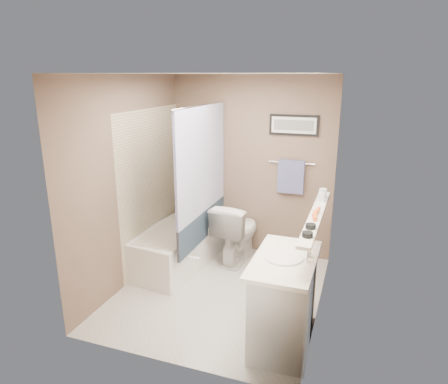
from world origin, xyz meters
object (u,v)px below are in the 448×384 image
(candle_bowl_far, at_px, (311,226))
(toilet, at_px, (237,231))
(soap_bottle, at_px, (322,195))
(hair_brush_front, at_px, (315,215))
(bathtub, at_px, (179,245))
(glass_jar, at_px, (323,193))
(hair_brush_back, at_px, (316,212))
(vanity, at_px, (284,302))
(candle_bowl_near, at_px, (307,234))

(candle_bowl_far, bearing_deg, toilet, 128.28)
(soap_bottle, bearing_deg, hair_brush_front, -90.00)
(bathtub, bearing_deg, glass_jar, 3.23)
(hair_brush_back, relative_size, glass_jar, 2.20)
(candle_bowl_far, distance_m, soap_bottle, 0.82)
(hair_brush_front, relative_size, glass_jar, 2.20)
(hair_brush_front, bearing_deg, vanity, -116.65)
(toilet, bearing_deg, hair_brush_front, 141.31)
(candle_bowl_near, relative_size, hair_brush_back, 0.41)
(hair_brush_front, distance_m, glass_jar, 0.66)
(bathtub, distance_m, hair_brush_back, 2.10)
(hair_brush_front, bearing_deg, hair_brush_back, 90.00)
(toilet, distance_m, vanity, 1.74)
(vanity, relative_size, hair_brush_front, 4.09)
(candle_bowl_near, height_order, hair_brush_front, hair_brush_front)
(toilet, bearing_deg, soap_bottle, 158.92)
(toilet, height_order, candle_bowl_near, candle_bowl_near)
(hair_brush_front, bearing_deg, candle_bowl_far, -90.00)
(bathtub, xyz_separation_m, candle_bowl_near, (1.79, -1.24, 0.89))
(candle_bowl_far, relative_size, hair_brush_back, 0.41)
(soap_bottle, bearing_deg, candle_bowl_far, -90.00)
(toilet, height_order, candle_bowl_far, candle_bowl_far)
(vanity, bearing_deg, glass_jar, 77.16)
(bathtub, bearing_deg, soap_bottle, -0.87)
(candle_bowl_near, relative_size, soap_bottle, 0.63)
(soap_bottle, bearing_deg, glass_jar, 90.00)
(toilet, relative_size, candle_bowl_far, 9.02)
(candle_bowl_far, relative_size, soap_bottle, 0.63)
(candle_bowl_near, height_order, hair_brush_back, hair_brush_back)
(candle_bowl_far, bearing_deg, candle_bowl_near, -90.00)
(toilet, distance_m, candle_bowl_far, 1.92)
(vanity, xyz_separation_m, candle_bowl_far, (0.19, 0.08, 0.73))
(bathtub, relative_size, candle_bowl_near, 16.67)
(hair_brush_back, bearing_deg, glass_jar, 90.00)
(candle_bowl_far, distance_m, hair_brush_back, 0.38)
(glass_jar, bearing_deg, vanity, -100.18)
(vanity, bearing_deg, hair_brush_back, 65.51)
(vanity, distance_m, soap_bottle, 1.21)
(hair_brush_back, xyz_separation_m, glass_jar, (0.00, 0.57, 0.03))
(toilet, height_order, vanity, toilet)
(toilet, distance_m, candle_bowl_near, 2.07)
(toilet, relative_size, hair_brush_front, 3.69)
(candle_bowl_near, height_order, glass_jar, glass_jar)
(bathtub, relative_size, glass_jar, 15.00)
(bathtub, height_order, toilet, toilet)
(candle_bowl_near, distance_m, hair_brush_front, 0.48)
(toilet, distance_m, soap_bottle, 1.47)
(toilet, height_order, hair_brush_front, hair_brush_front)
(bathtub, xyz_separation_m, hair_brush_back, (1.79, -0.67, 0.89))
(bathtub, distance_m, toilet, 0.78)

